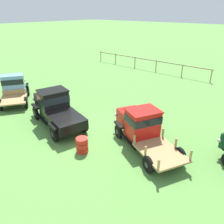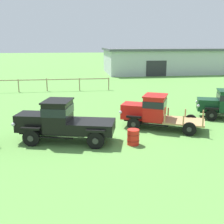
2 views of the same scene
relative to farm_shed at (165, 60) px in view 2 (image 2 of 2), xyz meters
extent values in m
plane|color=#5B9342|center=(-14.40, -32.36, -2.09)|extent=(240.00, 240.00, 0.00)
cube|color=#B2B7BC|center=(0.00, 0.00, -0.20)|extent=(20.11, 9.99, 3.79)
cube|color=#474C51|center=(0.00, 0.00, 1.88)|extent=(20.71, 10.79, 0.36)
cube|color=#2D2D33|center=(-3.01, -5.03, -0.89)|extent=(3.20, 0.08, 2.40)
cylinder|color=#997F60|center=(-11.95, -16.47, -1.40)|extent=(0.12, 0.12, 1.39)
cylinder|color=#997F60|center=(-15.18, -16.36, -1.40)|extent=(0.12, 0.12, 1.39)
cylinder|color=#997F60|center=(-18.72, -16.03, -1.40)|extent=(0.12, 0.12, 1.39)
cylinder|color=#997F60|center=(-21.66, -16.37, -1.40)|extent=(0.12, 0.12, 1.39)
cube|color=#997F60|center=(-20.03, -16.23, -0.82)|extent=(16.37, 0.08, 0.10)
cylinder|color=black|center=(-18.19, -32.98, -1.65)|extent=(0.91, 0.40, 0.89)
cylinder|color=#2D2D2D|center=(-18.21, -33.08, -1.65)|extent=(0.31, 0.11, 0.31)
cylinder|color=black|center=(-17.71, -31.14, -1.65)|extent=(0.91, 0.40, 0.89)
cylinder|color=#2D2D2D|center=(-17.69, -31.03, -1.65)|extent=(0.31, 0.11, 0.31)
cylinder|color=black|center=(-14.90, -33.82, -1.65)|extent=(0.91, 0.40, 0.89)
cylinder|color=#2D2D2D|center=(-14.92, -33.93, -1.65)|extent=(0.31, 0.11, 0.31)
cylinder|color=black|center=(-14.42, -31.99, -1.65)|extent=(0.91, 0.40, 0.89)
cylinder|color=#2D2D2D|center=(-14.40, -31.88, -1.65)|extent=(0.31, 0.11, 0.31)
cube|color=black|center=(-16.41, -32.45, -1.56)|extent=(4.97, 2.23, 0.12)
cube|color=black|center=(-18.19, -32.00, -1.04)|extent=(1.90, 1.69, 0.92)
cube|color=silver|center=(-18.94, -31.80, -1.09)|extent=(0.32, 1.03, 0.69)
sphere|color=silver|center=(-19.13, -32.49, -1.02)|extent=(0.20, 0.20, 0.20)
sphere|color=silver|center=(-18.77, -31.11, -1.02)|extent=(0.20, 0.20, 0.20)
cube|color=black|center=(-18.19, -32.98, -1.15)|extent=(1.05, 0.45, 0.12)
cube|color=black|center=(-17.71, -31.14, -1.15)|extent=(1.05, 0.45, 0.12)
cube|color=black|center=(-16.78, -32.36, -0.70)|extent=(1.66, 1.94, 1.61)
cube|color=black|center=(-16.78, -32.36, -0.33)|extent=(1.72, 1.99, 0.45)
cube|color=black|center=(-16.78, -32.36, 0.15)|extent=(1.80, 2.04, 0.08)
cube|color=black|center=(-16.89, -33.29, -1.58)|extent=(1.77, 0.58, 0.05)
cube|color=black|center=(-16.43, -31.49, -1.58)|extent=(1.77, 0.58, 0.05)
cube|color=black|center=(-15.01, -32.82, -1.21)|extent=(2.75, 2.29, 0.59)
cube|color=black|center=(-15.01, -32.82, -0.95)|extent=(2.31, 1.93, 0.06)
cube|color=black|center=(-14.90, -33.82, -1.15)|extent=(1.00, 0.44, 0.12)
cube|color=black|center=(-14.42, -31.99, -1.15)|extent=(1.00, 0.44, 0.12)
cylinder|color=black|center=(-12.33, -31.12, -1.69)|extent=(0.78, 0.48, 0.80)
cylinder|color=#2D2D2D|center=(-12.37, -31.20, -1.69)|extent=(0.26, 0.15, 0.28)
cylinder|color=black|center=(-11.52, -29.47, -1.69)|extent=(0.78, 0.48, 0.80)
cylinder|color=#2D2D2D|center=(-11.48, -29.39, -1.69)|extent=(0.26, 0.15, 0.28)
cylinder|color=black|center=(-9.36, -32.56, -1.69)|extent=(0.78, 0.48, 0.80)
cylinder|color=#2D2D2D|center=(-9.40, -32.64, -1.69)|extent=(0.26, 0.15, 0.28)
cylinder|color=black|center=(-8.56, -30.91, -1.69)|extent=(0.78, 0.48, 0.80)
cylinder|color=#2D2D2D|center=(-8.52, -30.83, -1.69)|extent=(0.26, 0.15, 0.28)
cube|color=black|center=(-10.49, -30.99, -1.61)|extent=(4.64, 2.95, 0.12)
cube|color=red|center=(-12.12, -30.20, -1.09)|extent=(1.86, 1.79, 0.93)
cube|color=silver|center=(-12.74, -29.90, -1.13)|extent=(0.50, 0.94, 0.70)
sphere|color=silver|center=(-13.05, -30.51, -1.06)|extent=(0.20, 0.20, 0.20)
sphere|color=silver|center=(-12.45, -29.27, -1.06)|extent=(0.20, 0.20, 0.20)
cube|color=black|center=(-12.33, -31.12, -1.24)|extent=(0.92, 0.58, 0.12)
cube|color=black|center=(-11.52, -29.47, -1.24)|extent=(0.92, 0.58, 0.12)
cube|color=red|center=(-10.92, -30.78, -0.81)|extent=(1.81, 1.99, 1.49)
cube|color=black|center=(-10.92, -30.78, -0.47)|extent=(1.87, 2.05, 0.42)
cube|color=red|center=(-10.92, -30.78, -0.02)|extent=(1.95, 2.11, 0.08)
cube|color=black|center=(-11.20, -31.65, -1.63)|extent=(1.61, 0.88, 0.05)
cube|color=black|center=(-10.41, -30.03, -1.63)|extent=(1.61, 0.88, 0.05)
cube|color=tan|center=(-9.29, -31.58, -1.50)|extent=(2.96, 2.70, 0.10)
cube|color=tan|center=(-10.64, -31.89, -1.19)|extent=(0.11, 0.11, 0.52)
cube|color=tan|center=(-9.88, -30.32, -1.19)|extent=(0.11, 0.11, 0.52)
cube|color=tan|center=(-9.67, -32.36, -1.19)|extent=(0.11, 0.11, 0.52)
cube|color=tan|center=(-8.90, -30.79, -1.19)|extent=(0.11, 0.11, 0.52)
cube|color=tan|center=(-8.70, -32.84, -1.19)|extent=(0.11, 0.11, 0.52)
cube|color=tan|center=(-7.93, -31.26, -1.19)|extent=(0.11, 0.11, 0.52)
cylinder|color=black|center=(-6.57, -29.75, -1.70)|extent=(0.81, 0.46, 0.79)
cylinder|color=#2D2D2D|center=(-6.61, -29.86, -1.70)|extent=(0.27, 0.12, 0.28)
cylinder|color=black|center=(-5.95, -28.06, -1.70)|extent=(0.81, 0.46, 0.79)
cylinder|color=#2D2D2D|center=(-5.91, -27.95, -1.70)|extent=(0.27, 0.12, 0.28)
cube|color=#0F381E|center=(-6.45, -28.83, -1.15)|extent=(1.74, 1.66, 0.82)
cube|color=silver|center=(-7.08, -28.60, -1.19)|extent=(0.40, 0.95, 0.61)
sphere|color=silver|center=(-7.32, -29.24, -1.13)|extent=(0.20, 0.20, 0.20)
sphere|color=silver|center=(-6.85, -27.97, -1.13)|extent=(0.20, 0.20, 0.20)
cube|color=black|center=(-6.57, -29.75, -1.25)|extent=(0.92, 0.50, 0.12)
cube|color=black|center=(-5.95, -28.06, -1.25)|extent=(0.92, 0.50, 0.12)
cylinder|color=red|center=(-12.88, -33.49, -1.68)|extent=(0.63, 0.63, 0.83)
cylinder|color=maroon|center=(-12.88, -33.49, -1.52)|extent=(0.66, 0.66, 0.03)
cylinder|color=maroon|center=(-12.88, -33.49, -1.85)|extent=(0.66, 0.66, 0.03)
camera|label=1|loc=(-5.30, -39.80, 4.83)|focal=35.00mm
camera|label=2|loc=(-15.98, -47.22, 3.25)|focal=45.00mm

